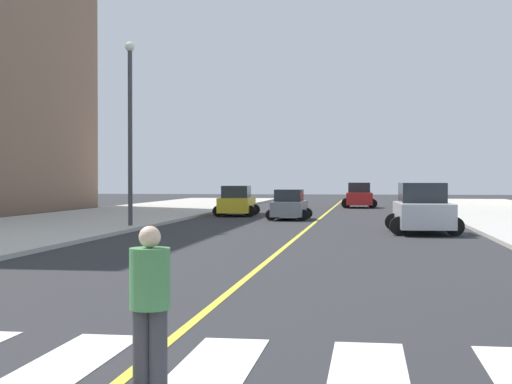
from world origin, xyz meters
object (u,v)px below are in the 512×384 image
Objects in this scene: car_yellow_third at (237,202)px; car_silver_nearest at (423,210)px; car_gray_second at (289,206)px; pedestrian_crossing at (150,300)px; car_red_fourth at (359,196)px; street_lamp at (130,119)px.

car_silver_nearest is at bearing -55.43° from car_yellow_third.
car_gray_second is 34.17m from pedestrian_crossing.
car_gray_second is 19.17m from car_red_fourth.
car_silver_nearest is 13.52m from street_lamp.
car_red_fourth is (-2.93, 28.55, -0.05)m from car_silver_nearest.
street_lamp is at bearing -124.95° from car_gray_second.
street_lamp reaches higher than car_yellow_third.
car_silver_nearest is 17.10m from car_yellow_third.
street_lamp is (-12.87, 0.94, 4.01)m from car_silver_nearest.
car_yellow_third is 0.93× the size of car_red_fourth.
car_silver_nearest is 2.74× the size of pedestrian_crossing.
car_gray_second is 11.62m from street_lamp.
street_lamp is at bearing -103.89° from car_yellow_third.
car_silver_nearest is 0.57× the size of street_lamp.
car_yellow_third is 2.42× the size of pedestrian_crossing.
street_lamp is (-9.95, -27.61, 4.05)m from car_red_fourth.
pedestrian_crossing is (2.02, -34.11, 0.17)m from car_gray_second.
street_lamp is at bearing 68.63° from car_red_fourth.
car_silver_nearest reaches higher than car_red_fourth.
street_lamp is (-8.35, 25.32, 4.03)m from pedestrian_crossing.
pedestrian_crossing is at bearing -85.82° from car_gray_second.
car_red_fourth is 2.59× the size of pedestrian_crossing.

